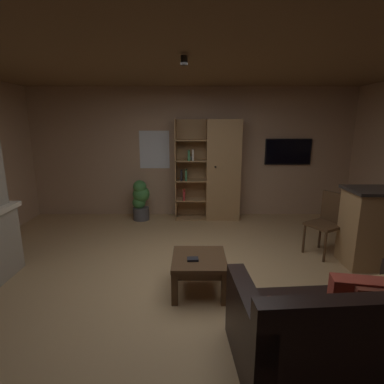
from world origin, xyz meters
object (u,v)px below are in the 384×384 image
at_px(bookshelf_cabinet, 218,171).
at_px(wall_mounted_tv, 288,152).
at_px(coffee_table, 199,264).
at_px(potted_floor_plant, 141,199).
at_px(dining_chair, 328,220).
at_px(leather_couch, 341,333).
at_px(table_book_0, 193,259).

distance_m(bookshelf_cabinet, wall_mounted_tv, 1.48).
relative_size(bookshelf_cabinet, coffee_table, 3.09).
bearing_deg(potted_floor_plant, bookshelf_cabinet, 4.05).
height_order(bookshelf_cabinet, dining_chair, bookshelf_cabinet).
xyz_separation_m(bookshelf_cabinet, wall_mounted_tv, (1.42, 0.21, 0.35)).
relative_size(leather_couch, dining_chair, 1.83).
height_order(bookshelf_cabinet, table_book_0, bookshelf_cabinet).
xyz_separation_m(coffee_table, potted_floor_plant, (-1.11, 2.61, 0.09)).
xyz_separation_m(leather_couch, table_book_0, (-1.16, 1.05, 0.12)).
bearing_deg(table_book_0, dining_chair, 28.64).
xyz_separation_m(leather_couch, wall_mounted_tv, (0.78, 4.05, 1.02)).
xyz_separation_m(table_book_0, dining_chair, (1.98, 1.08, 0.10)).
bearing_deg(coffee_table, bookshelf_cabinet, 80.72).
height_order(leather_couch, table_book_0, leather_couch).
bearing_deg(potted_floor_plant, leather_couch, -59.55).
relative_size(leather_couch, wall_mounted_tv, 1.82).
bearing_deg(bookshelf_cabinet, leather_couch, -80.51).
distance_m(coffee_table, potted_floor_plant, 2.83).
distance_m(potted_floor_plant, wall_mounted_tv, 3.13).
relative_size(coffee_table, table_book_0, 5.11).
height_order(dining_chair, wall_mounted_tv, wall_mounted_tv).
xyz_separation_m(coffee_table, wall_mounted_tv, (1.87, 2.93, 1.00)).
bearing_deg(potted_floor_plant, dining_chair, -27.90).
distance_m(dining_chair, potted_floor_plant, 3.41).
height_order(potted_floor_plant, wall_mounted_tv, wall_mounted_tv).
bearing_deg(table_book_0, leather_couch, -42.17).
relative_size(dining_chair, potted_floor_plant, 1.14).
relative_size(coffee_table, dining_chair, 0.69).
relative_size(leather_couch, table_book_0, 13.46).
distance_m(leather_couch, coffee_table, 1.56).
distance_m(dining_chair, wall_mounted_tv, 2.08).
xyz_separation_m(dining_chair, wall_mounted_tv, (-0.04, 1.92, 0.80)).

